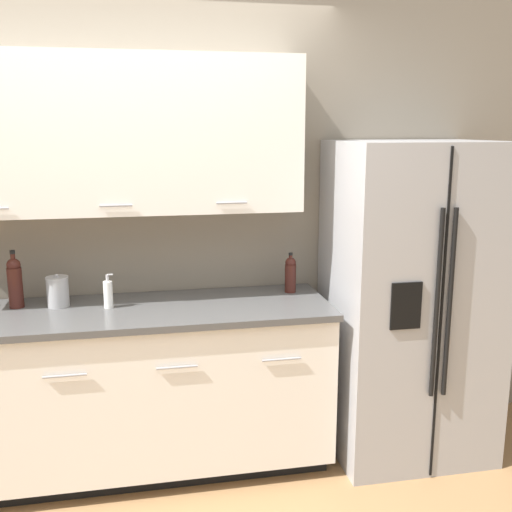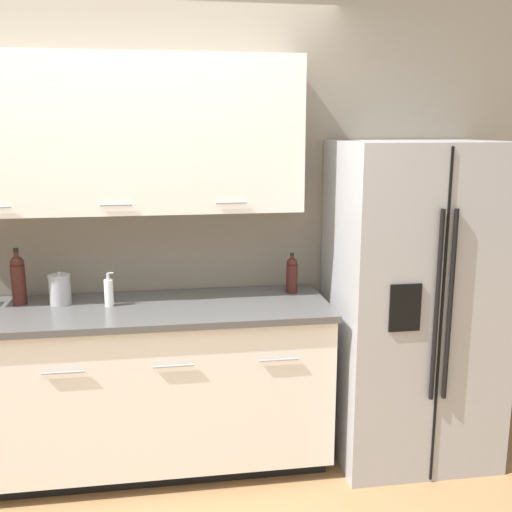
# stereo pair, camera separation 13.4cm
# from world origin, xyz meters

# --- Properties ---
(wall_back) EXTENTS (10.00, 0.39, 2.60)m
(wall_back) POSITION_xyz_m (0.01, 1.06, 1.44)
(wall_back) COLOR gray
(wall_back) RESTS_ON ground_plane
(counter_unit) EXTENTS (2.19, 0.64, 0.92)m
(counter_unit) POSITION_xyz_m (0.03, 0.77, 0.47)
(counter_unit) COLOR black
(counter_unit) RESTS_ON ground_plane
(refrigerator) EXTENTS (0.86, 0.74, 1.77)m
(refrigerator) POSITION_xyz_m (1.62, 0.72, 0.89)
(refrigerator) COLOR #9E9EA0
(refrigerator) RESTS_ON ground_plane
(wine_bottle) EXTENTS (0.08, 0.08, 0.30)m
(wine_bottle) POSITION_xyz_m (-0.50, 0.90, 1.06)
(wine_bottle) COLOR #3D1914
(wine_bottle) RESTS_ON counter_unit
(soap_dispenser) EXTENTS (0.05, 0.05, 0.18)m
(soap_dispenser) POSITION_xyz_m (-0.03, 0.80, 1.00)
(soap_dispenser) COLOR white
(soap_dispenser) RESTS_ON counter_unit
(oil_bottle) EXTENTS (0.06, 0.06, 0.23)m
(oil_bottle) POSITION_xyz_m (0.97, 0.91, 1.03)
(oil_bottle) COLOR #3D1914
(oil_bottle) RESTS_ON counter_unit
(steel_canister) EXTENTS (0.12, 0.12, 0.18)m
(steel_canister) POSITION_xyz_m (-0.29, 0.88, 1.00)
(steel_canister) COLOR #A3A3A5
(steel_canister) RESTS_ON counter_unit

